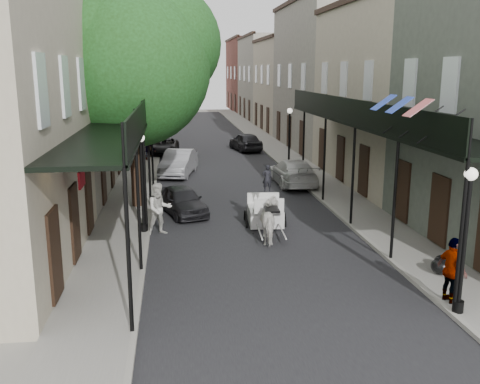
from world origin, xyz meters
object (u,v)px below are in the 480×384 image
object	(u,v)px
horse	(272,221)
lamppost_right_far	(289,138)
car_left_mid	(179,163)
tree_near	(141,60)
car_right_far	(246,142)
pedestrian_walking	(159,209)
lamppost_right_near	(465,239)
tree_far	(151,73)
pedestrian_sidewalk_right	(452,270)
lamppost_left	(142,181)
car_left_near	(182,200)
pedestrian_sidewalk_left	(148,148)
carriage	(264,199)
car_left_far	(164,146)
car_right_near	(293,172)

from	to	relation	value
horse	lamppost_right_far	bearing A→B (deg)	-101.57
horse	car_left_mid	size ratio (longest dim) A/B	0.41
tree_near	car_right_far	distance (m)	18.68
pedestrian_walking	car_left_mid	xyz separation A→B (m)	(0.87, 11.52, -0.25)
car_right_far	lamppost_right_near	bearing A→B (deg)	82.70
tree_far	lamppost_right_near	world-z (taller)	tree_far
pedestrian_walking	car_right_far	distance (m)	21.56
lamppost_right_far	pedestrian_sidewalk_right	bearing A→B (deg)	-89.70
lamppost_left	car_left_mid	size ratio (longest dim) A/B	0.83
pedestrian_sidewalk_right	car_right_far	size ratio (longest dim) A/B	0.42
lamppost_right_far	horse	distance (m)	13.96
tree_far	car_left_near	world-z (taller)	tree_far
lamppost_left	car_right_far	world-z (taller)	lamppost_left
tree_near	pedestrian_sidewalk_left	world-z (taller)	tree_near
lamppost_right_near	lamppost_left	world-z (taller)	same
lamppost_right_near	lamppost_right_far	xyz separation A→B (m)	(0.00, 20.00, 0.00)
lamppost_right_far	lamppost_left	bearing A→B (deg)	-124.35
lamppost_right_near	pedestrian_sidewalk_left	bearing A→B (deg)	109.54
horse	carriage	size ratio (longest dim) A/B	0.71
lamppost_right_near	car_left_mid	world-z (taller)	lamppost_right_near
lamppost_left	pedestrian_sidewalk_right	world-z (taller)	lamppost_left
carriage	car_left_mid	bearing A→B (deg)	110.80
lamppost_right_near	car_left_mid	bearing A→B (deg)	109.11
lamppost_right_near	pedestrian_sidewalk_left	world-z (taller)	lamppost_right_near
tree_near	car_left_near	size ratio (longest dim) A/B	2.68
tree_near	pedestrian_walking	distance (m)	7.00
tree_far	lamppost_left	distance (m)	18.57
lamppost_left	pedestrian_walking	world-z (taller)	lamppost_left
tree_far	carriage	distance (m)	18.55
pedestrian_walking	car_left_near	bearing A→B (deg)	53.91
car_left_far	car_right_far	bearing A→B (deg)	15.30
horse	car_right_near	size ratio (longest dim) A/B	0.38
car_right_far	tree_near	bearing A→B (deg)	57.19
car_right_near	pedestrian_sidewalk_left	bearing A→B (deg)	-46.90
pedestrian_walking	lamppost_right_near	bearing A→B (deg)	-64.33
car_left_mid	lamppost_right_far	bearing A→B (deg)	17.11
carriage	lamppost_left	bearing A→B (deg)	-165.37
lamppost_right_far	pedestrian_sidewalk_left	world-z (taller)	lamppost_right_far
horse	lamppost_left	bearing A→B (deg)	-13.97
car_left_near	car_left_mid	bearing A→B (deg)	72.83
pedestrian_sidewalk_left	car_left_far	bearing A→B (deg)	-111.74
car_right_far	car_left_mid	bearing A→B (deg)	49.97
pedestrian_sidewalk_left	car_right_far	bearing A→B (deg)	-153.27
horse	pedestrian_walking	distance (m)	4.26
car_right_near	car_left_near	bearing A→B (deg)	41.09
pedestrian_sidewalk_left	car_right_far	size ratio (longest dim) A/B	0.39
lamppost_left	car_left_mid	bearing A→B (deg)	82.66
pedestrian_sidewalk_left	lamppost_right_near	bearing A→B (deg)	107.42
tree_far	car_left_far	distance (m)	5.44
car_left_near	car_right_near	xyz separation A→B (m)	(6.06, 5.31, 0.09)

